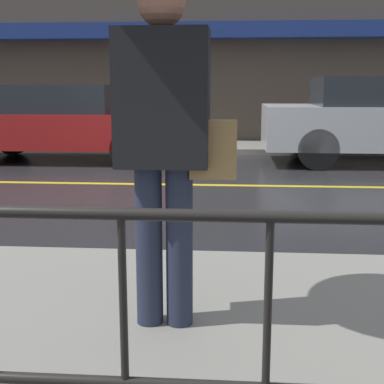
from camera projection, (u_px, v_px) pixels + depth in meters
name	position (u px, v px, depth m)	size (l,w,h in m)	color
ground_plane	(153.00, 184.00, 7.67)	(80.00, 80.00, 0.00)	#262628
sidewalk_near	(21.00, 337.00, 2.91)	(28.00, 2.88, 0.11)	gray
sidewalk_far	(181.00, 146.00, 11.90)	(28.00, 1.82, 0.11)	gray
lane_marking	(153.00, 184.00, 7.67)	(25.20, 0.12, 0.01)	gold
building_storefront	(185.00, 39.00, 12.43)	(28.00, 0.85, 4.88)	#4C4238
car_red	(62.00, 122.00, 9.98)	(4.35, 1.74, 1.41)	maroon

